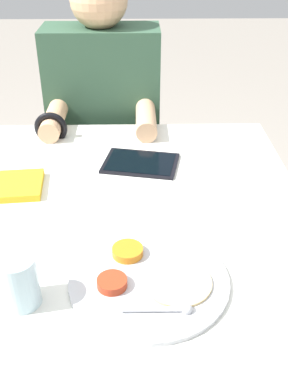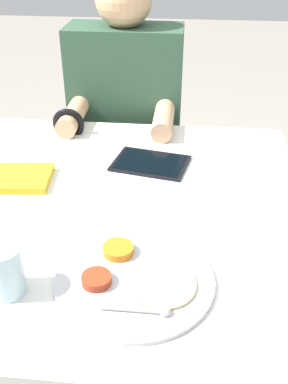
% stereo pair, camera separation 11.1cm
% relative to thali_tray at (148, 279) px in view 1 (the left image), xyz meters
% --- Properties ---
extents(ground_plane, '(12.00, 12.00, 0.00)m').
position_rel_thali_tray_xyz_m(ground_plane, '(-0.14, 0.28, -0.73)').
color(ground_plane, gray).
extents(dining_table, '(1.12, 1.04, 0.72)m').
position_rel_thali_tray_xyz_m(dining_table, '(-0.14, 0.28, -0.37)').
color(dining_table, silver).
rests_on(dining_table, ground_plane).
extents(thali_tray, '(0.33, 0.33, 0.03)m').
position_rel_thali_tray_xyz_m(thali_tray, '(0.00, 0.00, 0.00)').
color(thali_tray, '#B7BABF').
rests_on(thali_tray, dining_table).
extents(red_notebook, '(0.17, 0.16, 0.02)m').
position_rel_thali_tray_xyz_m(red_notebook, '(-0.36, 0.37, 0.00)').
color(red_notebook, silver).
rests_on(red_notebook, dining_table).
extents(tablet_device, '(0.25, 0.20, 0.01)m').
position_rel_thali_tray_xyz_m(tablet_device, '(-0.01, 0.50, -0.00)').
color(tablet_device, black).
rests_on(tablet_device, dining_table).
extents(person_diner, '(0.43, 0.43, 1.21)m').
position_rel_thali_tray_xyz_m(person_diner, '(-0.15, 0.96, -0.16)').
color(person_diner, black).
rests_on(person_diner, ground_plane).
extents(drinking_glass, '(0.07, 0.07, 0.11)m').
position_rel_thali_tray_xyz_m(drinking_glass, '(-0.25, -0.05, 0.05)').
color(drinking_glass, silver).
rests_on(drinking_glass, dining_table).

